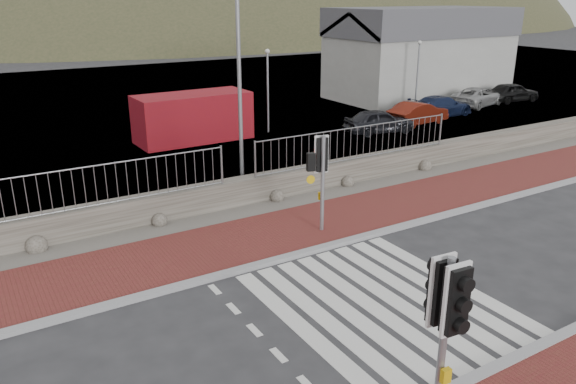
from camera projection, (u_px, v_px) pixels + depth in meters
ground at (381, 302)px, 12.76m from camera, size 220.00×220.00×0.00m
sidewalk_far at (281, 233)px, 16.37m from camera, size 40.00×3.00×0.08m
kerb_near at (488, 372)px, 10.32m from camera, size 40.00×0.25×0.12m
kerb_far at (309, 252)px, 15.16m from camera, size 40.00×0.25×0.12m
zebra_crossing at (381, 302)px, 12.76m from camera, size 4.62×5.60×0.01m
gravel_strip at (249, 212)px, 17.99m from camera, size 40.00×1.50×0.06m
stone_wall at (238, 192)px, 18.49m from camera, size 40.00×0.60×0.90m
railing at (238, 153)px, 17.91m from camera, size 18.07×0.07×1.22m
quay at (92, 106)px, 35.24m from camera, size 120.00×40.00×0.50m
water at (19, 56)px, 63.44m from camera, size 220.00×50.00×0.05m
harbor_building at (420, 52)px, 37.60m from camera, size 12.20×6.20×5.80m
hills_backdrop at (65, 180)px, 94.58m from camera, size 254.00×90.00×100.00m
traffic_signal_near at (446, 310)px, 8.26m from camera, size 0.46×0.30×3.09m
traffic_signal_far at (322, 164)px, 15.82m from camera, size 0.72×0.37×2.91m
streetlight at (243, 69)px, 18.20m from camera, size 1.63×0.24×7.68m
shipping_container at (193, 117)px, 26.53m from camera, size 5.39×2.34×2.23m
car_a at (379, 121)px, 28.08m from camera, size 3.79×2.12×1.22m
car_b at (418, 113)px, 29.96m from camera, size 3.86×1.76×1.23m
car_c at (441, 106)px, 31.91m from camera, size 4.24×1.99×1.20m
car_d at (477, 97)px, 34.99m from camera, size 4.49×2.86×1.15m
car_e at (512, 92)px, 36.29m from camera, size 3.81×1.89×1.25m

